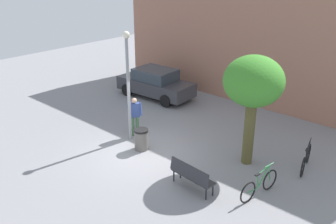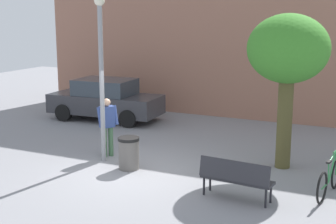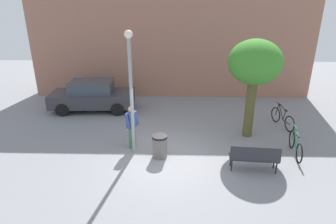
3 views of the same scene
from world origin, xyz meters
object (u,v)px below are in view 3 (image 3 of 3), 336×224
person_by_lamppost (132,124)px  bicycle_black (282,118)px  bicycle_green (295,145)px  trash_bin (160,146)px  lamppost (131,84)px  parked_car_charcoal (93,96)px  plaza_tree (255,64)px  park_bench (254,157)px

person_by_lamppost → bicycle_black: size_ratio=0.94×
person_by_lamppost → bicycle_green: size_ratio=0.93×
bicycle_green → trash_bin: bicycle_green is taller
person_by_lamppost → bicycle_black: person_by_lamppost is taller
lamppost → parked_car_charcoal: (-2.72, 4.37, -1.88)m
person_by_lamppost → plaza_tree: plaza_tree is taller
trash_bin → plaza_tree: bearing=27.3°
bicycle_green → parked_car_charcoal: size_ratio=0.42×
plaza_tree → bicycle_green: size_ratio=2.23×
bicycle_green → parked_car_charcoal: 9.74m
plaza_tree → bicycle_black: 3.35m
person_by_lamppost → park_bench: 4.56m
plaza_tree → bicycle_black: plaza_tree is taller
person_by_lamppost → trash_bin: size_ratio=1.97×
bicycle_green → parked_car_charcoal: parked_car_charcoal is taller
person_by_lamppost → bicycle_black: 6.85m
plaza_tree → bicycle_green: 3.38m
bicycle_green → person_by_lamppost: bearing=176.1°
lamppost → person_by_lamppost: bearing=105.6°
plaza_tree → parked_car_charcoal: plaza_tree is taller
plaza_tree → bicycle_black: size_ratio=2.26×
lamppost → trash_bin: 2.46m
plaza_tree → bicycle_black: (1.78, 0.99, -2.65)m
lamppost → trash_bin: bearing=-18.1°
person_by_lamppost → parked_car_charcoal: person_by_lamppost is taller
park_bench → bicycle_green: (1.81, 1.15, -0.16)m
bicycle_green → parked_car_charcoal: (-8.69, 4.40, 0.39)m
person_by_lamppost → plaza_tree: 5.26m
park_bench → plaza_tree: (0.43, 2.72, 2.49)m
plaza_tree → bicycle_green: (1.38, -1.57, -2.65)m
parked_car_charcoal → person_by_lamppost: bearing=-56.7°
bicycle_black → trash_bin: size_ratio=2.09×
person_by_lamppost → parked_car_charcoal: (-2.62, 3.98, -0.19)m
parked_car_charcoal → trash_bin: (3.71, -4.69, -0.35)m
parked_car_charcoal → plaza_tree: bearing=-21.2°
park_bench → bicycle_black: bicycle_black is taller
lamppost → bicycle_green: lamppost is taller
bicycle_green → bicycle_black: (0.41, 2.56, 0.00)m
park_bench → bicycle_green: bearing=32.5°
park_bench → bicycle_black: 4.33m
person_by_lamppost → park_bench: (4.26, -1.57, -0.42)m
person_by_lamppost → bicycle_black: (6.48, 2.15, -0.58)m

